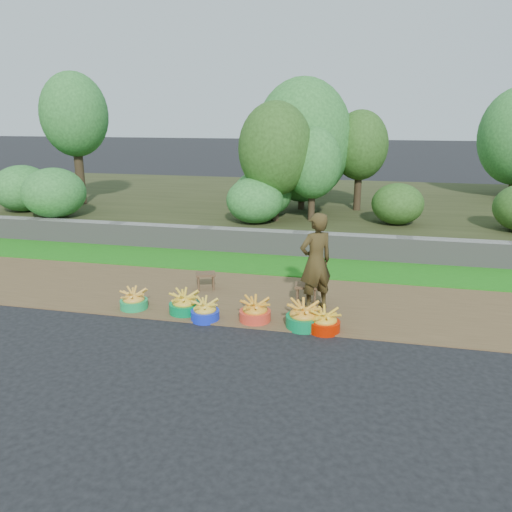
% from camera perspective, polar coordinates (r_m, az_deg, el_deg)
% --- Properties ---
extents(ground_plane, '(120.00, 120.00, 0.00)m').
position_cam_1_polar(ground_plane, '(7.43, 0.62, -8.44)').
color(ground_plane, black).
rests_on(ground_plane, ground).
extents(dirt_shoulder, '(80.00, 2.50, 0.02)m').
position_cam_1_polar(dirt_shoulder, '(8.55, 2.40, -5.02)').
color(dirt_shoulder, brown).
rests_on(dirt_shoulder, ground).
extents(grass_verge, '(80.00, 1.50, 0.04)m').
position_cam_1_polar(grass_verge, '(10.42, 4.40, -1.13)').
color(grass_verge, '#1E7715').
rests_on(grass_verge, ground).
extents(retaining_wall, '(80.00, 0.35, 0.55)m').
position_cam_1_polar(retaining_wall, '(11.16, 5.08, 1.36)').
color(retaining_wall, gray).
rests_on(retaining_wall, ground).
extents(earth_bank, '(80.00, 10.00, 0.50)m').
position_cam_1_polar(earth_bank, '(15.93, 7.52, 5.56)').
color(earth_bank, '#31361A').
rests_on(earth_bank, ground).
extents(vegetation, '(31.26, 8.11, 3.84)m').
position_cam_1_polar(vegetation, '(14.43, 5.64, 12.93)').
color(vegetation, '#322718').
rests_on(vegetation, earth_bank).
extents(basin_a, '(0.45, 0.45, 0.33)m').
position_cam_1_polar(basin_a, '(8.36, -13.80, -4.96)').
color(basin_a, '#169A4F').
rests_on(basin_a, ground).
extents(basin_b, '(0.49, 0.49, 0.36)m').
position_cam_1_polar(basin_b, '(8.03, -8.18, -5.44)').
color(basin_b, '#007C3E').
rests_on(basin_b, ground).
extents(basin_c, '(0.44, 0.44, 0.33)m').
position_cam_1_polar(basin_c, '(7.75, -5.85, -6.27)').
color(basin_c, '#142CCD').
rests_on(basin_c, ground).
extents(basin_d, '(0.48, 0.48, 0.36)m').
position_cam_1_polar(basin_d, '(7.65, -0.11, -6.36)').
color(basin_d, red).
rests_on(basin_d, ground).
extents(basin_e, '(0.52, 0.52, 0.39)m').
position_cam_1_polar(basin_e, '(7.47, 5.43, -6.91)').
color(basin_e, '#087E42').
rests_on(basin_e, ground).
extents(basin_f, '(0.46, 0.46, 0.34)m').
position_cam_1_polar(basin_f, '(7.39, 7.83, -7.44)').
color(basin_f, '#BF1900').
rests_on(basin_f, ground).
extents(stool_left, '(0.42, 0.37, 0.31)m').
position_cam_1_polar(stool_left, '(8.99, -5.78, -2.32)').
color(stool_left, '#513A24').
rests_on(stool_left, dirt_shoulder).
extents(stool_right, '(0.40, 0.32, 0.33)m').
position_cam_1_polar(stool_right, '(8.31, 5.77, -3.70)').
color(stool_right, '#513A24').
rests_on(stool_right, dirt_shoulder).
extents(vendor_woman, '(0.69, 0.65, 1.58)m').
position_cam_1_polar(vendor_woman, '(7.95, 6.84, -0.65)').
color(vendor_woman, black).
rests_on(vendor_woman, dirt_shoulder).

